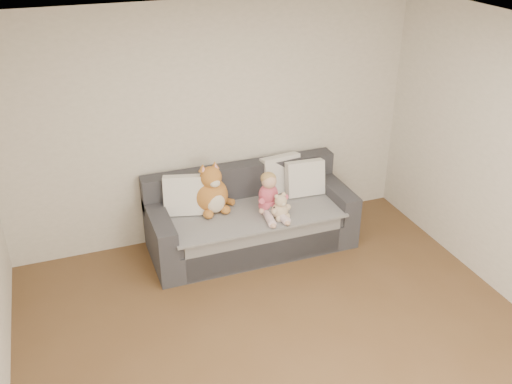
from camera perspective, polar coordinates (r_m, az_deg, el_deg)
room_shell at (r=4.36m, az=3.51°, el=-2.39°), size 5.00×5.00×5.00m
sofa at (r=6.26m, az=-0.61°, el=-2.82°), size 2.20×0.94×0.85m
cushion_left at (r=6.02m, az=-7.04°, el=-0.30°), size 0.50×0.32×0.43m
cushion_right_back at (r=6.45m, az=2.52°, el=1.85°), size 0.48×0.26×0.43m
cushion_right_front at (r=6.39m, az=4.93°, el=1.40°), size 0.44×0.22×0.41m
toddler at (r=5.96m, az=1.39°, el=-0.52°), size 0.33×0.47×0.47m
plush_cat at (r=6.03m, az=-4.50°, el=-0.08°), size 0.47×0.43×0.58m
teddy_bear at (r=5.92m, az=2.46°, el=-1.63°), size 0.23×0.18×0.29m
plush_cow at (r=5.97m, az=1.77°, el=-1.96°), size 0.12×0.19×0.15m
sippy_cup at (r=5.98m, az=1.48°, el=-1.91°), size 0.10×0.07×0.11m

